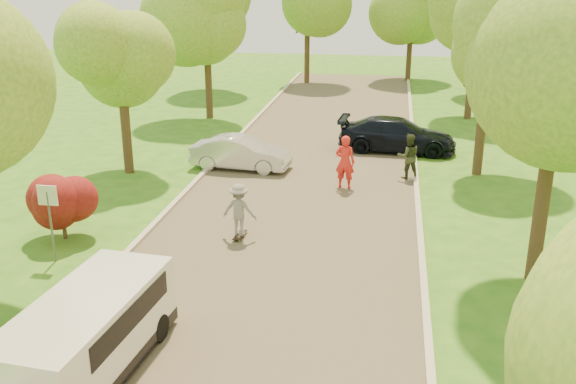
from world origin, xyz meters
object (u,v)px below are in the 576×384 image
Objects in this scene: longboard at (240,235)px; person_olive at (408,156)px; street_sign at (49,207)px; silver_sedan at (241,153)px; dark_sedan at (397,135)px; skateboarder at (239,210)px; person_striped at (345,162)px; minivan at (89,334)px.

person_olive is at bearing -121.71° from longboard.
street_sign is 0.55× the size of silver_sedan.
silver_sedan is (3.01, 9.17, -0.92)m from street_sign.
street_sign is at bearing 166.51° from silver_sedan.
silver_sedan is 4.78× the size of longboard.
dark_sedan is at bearing -54.23° from silver_sedan.
dark_sedan is at bearing -108.30° from longboard.
longboard is 0.48× the size of person_olive.
skateboarder is at bearing 41.08° from person_olive.
person_striped is at bearing 45.91° from street_sign.
person_olive is (4.95, 6.62, -0.03)m from skateboarder.
person_striped is at bearing -112.58° from skateboarder.
dark_sedan is (5.81, 17.48, -0.13)m from minivan.
person_striped is (4.25, -1.68, 0.33)m from silver_sedan.
silver_sedan is at bearing -71.88° from skateboarder.
dark_sedan is 2.93× the size of person_olive.
minivan is at bearing -174.16° from silver_sedan.
street_sign reaches higher than dark_sedan.
skateboarder is 8.27m from person_olive.
longboard is (1.29, 7.02, -0.78)m from minivan.
longboard is 8.30m from person_olive.
longboard is at bearing 84.31° from minivan.
silver_sedan reaches higher than longboard.
person_striped is at bearing 76.64° from minivan.
person_striped is at bearing -106.90° from silver_sedan.
dark_sedan is at bearing 76.37° from minivan.
person_olive is (6.24, 13.64, -0.00)m from minivan.
silver_sedan is 4.58m from person_striped.
longboard is 5.83m from person_striped.
silver_sedan is at bearing -13.61° from person_olive.
person_striped is (2.67, 5.11, 0.89)m from longboard.
longboard is at bearing 27.47° from street_sign.
longboard is 0.52× the size of skateboarder.
person_olive is (0.43, -3.84, 0.13)m from dark_sedan.
skateboarder is at bearing 160.56° from dark_sedan.
street_sign is at bearing 31.21° from person_olive.
minivan is at bearing 165.53° from dark_sedan.
person_olive is at bearing -136.53° from person_striped.
minivan is 1.15× the size of silver_sedan.
skateboarder is at bearing 84.31° from minivan.
skateboarder reaches higher than silver_sedan.
person_striped is 1.13× the size of person_olive.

